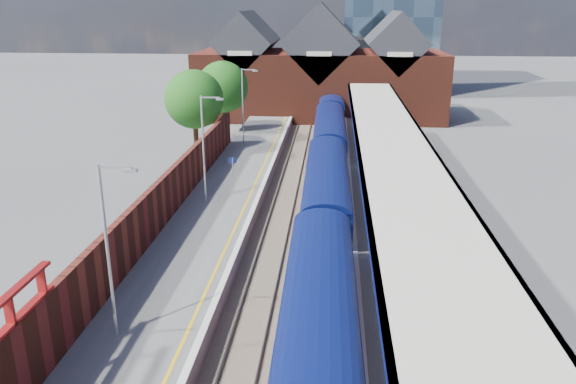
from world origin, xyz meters
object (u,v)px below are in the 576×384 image
(train, at_px, (328,154))
(lamp_post_c, at_px, (205,143))
(lamp_post_b, at_px, (110,242))
(lamp_post_d, at_px, (244,102))
(platform_sign, at_px, (233,169))
(parked_car_blue, at_px, (418,184))
(parked_car_dark, at_px, (484,294))

(train, xyz_separation_m, lamp_post_c, (-7.86, -8.72, 2.87))
(lamp_post_c, bearing_deg, lamp_post_b, -90.00)
(lamp_post_b, height_order, lamp_post_d, same)
(platform_sign, distance_m, parked_car_blue, 12.91)
(parked_car_dark, bearing_deg, lamp_post_c, 33.94)
(lamp_post_d, height_order, parked_car_dark, lamp_post_d)
(lamp_post_b, relative_size, parked_car_blue, 1.79)
(train, bearing_deg, lamp_post_b, -107.63)
(train, height_order, parked_car_dark, train)
(lamp_post_d, bearing_deg, lamp_post_c, -90.00)
(parked_car_dark, bearing_deg, platform_sign, 26.96)
(lamp_post_d, xyz_separation_m, platform_sign, (1.36, -14.00, -2.30))
(lamp_post_c, distance_m, parked_car_blue, 14.92)
(train, xyz_separation_m, lamp_post_b, (-7.86, -24.72, 2.87))
(lamp_post_b, relative_size, lamp_post_c, 1.00)
(lamp_post_b, bearing_deg, platform_sign, 85.67)
(lamp_post_b, xyz_separation_m, platform_sign, (1.36, 18.00, -2.30))
(lamp_post_c, bearing_deg, lamp_post_d, 90.00)
(train, height_order, lamp_post_b, lamp_post_b)
(train, distance_m, lamp_post_d, 11.09)
(train, xyz_separation_m, parked_car_blue, (6.32, -5.62, -0.58))
(train, distance_m, platform_sign, 9.37)
(lamp_post_c, height_order, parked_car_blue, lamp_post_c)
(train, bearing_deg, parked_car_dark, -71.75)
(platform_sign, height_order, parked_car_dark, platform_sign)
(lamp_post_c, xyz_separation_m, parked_car_dark, (14.86, -12.52, -3.42))
(train, relative_size, lamp_post_d, 9.42)
(parked_car_blue, bearing_deg, train, 26.42)
(platform_sign, bearing_deg, lamp_post_d, 95.56)
(train, distance_m, parked_car_blue, 8.48)
(lamp_post_c, xyz_separation_m, lamp_post_d, (0.00, 16.00, 0.00))
(lamp_post_b, relative_size, parked_car_dark, 1.79)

